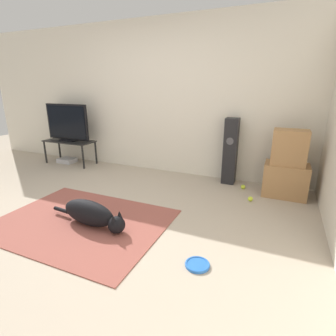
% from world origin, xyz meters
% --- Properties ---
extents(ground_plane, '(12.00, 12.00, 0.00)m').
position_xyz_m(ground_plane, '(0.00, 0.00, 0.00)').
color(ground_plane, '#B2A38E').
extents(wall_back, '(8.00, 0.06, 2.55)m').
position_xyz_m(wall_back, '(0.00, 2.10, 1.27)').
color(wall_back, silver).
rests_on(wall_back, ground_plane).
extents(area_rug, '(1.90, 1.43, 0.01)m').
position_xyz_m(area_rug, '(0.04, -0.06, 0.01)').
color(area_rug, '#934C42').
rests_on(area_rug, ground_plane).
extents(dog, '(1.04, 0.30, 0.28)m').
position_xyz_m(dog, '(0.21, -0.07, 0.14)').
color(dog, black).
rests_on(dog, area_rug).
extents(frisbee, '(0.22, 0.22, 0.03)m').
position_xyz_m(frisbee, '(1.49, -0.26, 0.01)').
color(frisbee, blue).
rests_on(frisbee, ground_plane).
extents(cardboard_box_lower, '(0.58, 0.39, 0.46)m').
position_xyz_m(cardboard_box_lower, '(2.14, 1.70, 0.23)').
color(cardboard_box_lower, '#A87A4C').
rests_on(cardboard_box_lower, ground_plane).
extents(cardboard_box_upper, '(0.44, 0.29, 0.48)m').
position_xyz_m(cardboard_box_upper, '(2.14, 1.68, 0.70)').
color(cardboard_box_upper, '#A87A4C').
rests_on(cardboard_box_upper, cardboard_box_lower).
extents(floor_speaker, '(0.20, 0.20, 1.03)m').
position_xyz_m(floor_speaker, '(1.32, 1.91, 0.52)').
color(floor_speaker, black).
rests_on(floor_speaker, ground_plane).
extents(tv_stand, '(1.01, 0.43, 0.46)m').
position_xyz_m(tv_stand, '(-1.79, 1.74, 0.40)').
color(tv_stand, black).
rests_on(tv_stand, ground_plane).
extents(tv, '(0.96, 0.20, 0.70)m').
position_xyz_m(tv, '(-1.79, 1.74, 0.81)').
color(tv, black).
rests_on(tv, tv_stand).
extents(tennis_ball_by_boxes, '(0.07, 0.07, 0.07)m').
position_xyz_m(tennis_ball_by_boxes, '(1.74, 1.31, 0.03)').
color(tennis_ball_by_boxes, '#C6E033').
rests_on(tennis_ball_by_boxes, ground_plane).
extents(tennis_ball_near_speaker, '(0.07, 0.07, 0.07)m').
position_xyz_m(tennis_ball_near_speaker, '(1.58, 1.72, 0.03)').
color(tennis_ball_near_speaker, '#C6E033').
rests_on(tennis_ball_near_speaker, ground_plane).
extents(game_console, '(0.33, 0.26, 0.08)m').
position_xyz_m(game_console, '(-1.92, 1.76, 0.04)').
color(game_console, '#B7B7BC').
rests_on(game_console, ground_plane).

